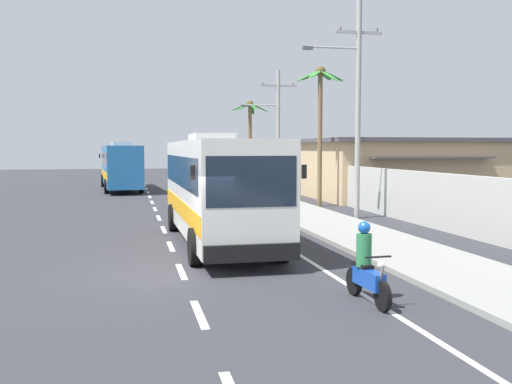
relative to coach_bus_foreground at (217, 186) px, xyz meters
name	(u,v)px	position (x,y,z in m)	size (l,w,h in m)	color
ground_plane	(182,273)	(-1.61, -4.66, -1.93)	(160.00, 160.00, 0.00)	#303035
sidewalk_kerb	(316,218)	(5.19, 5.34, -1.86)	(3.20, 90.00, 0.14)	gray
lane_markings	(202,211)	(0.71, 10.07, -1.92)	(3.82, 71.00, 0.01)	white
boundary_wall	(362,188)	(8.99, 9.34, -0.81)	(0.24, 60.00, 2.23)	#B2B2AD
coach_bus_foreground	(217,186)	(0.00, 0.00, 0.00)	(2.99, 10.92, 3.71)	silver
coach_bus_far_lane	(121,165)	(-3.56, 26.79, -0.03)	(3.54, 12.42, 3.65)	#2366A8
motorcycle_beside_bus	(236,201)	(2.07, 7.93, -1.26)	(0.56, 1.96, 1.65)	black
motorcycle_trailing	(366,270)	(1.89, -8.35, -1.25)	(0.56, 1.96, 1.67)	black
utility_pole_mid	(356,101)	(7.17, 5.66, 3.40)	(3.70, 0.24, 10.03)	#9E9E99
utility_pole_far	(277,128)	(6.99, 19.71, 2.66)	(3.88, 0.24, 8.51)	#9E9E99
palm_nearest	(250,128)	(7.12, 29.55, 2.97)	(3.11, 3.06, 7.22)	brown
palm_second	(320,104)	(7.35, 11.41, 3.68)	(2.88, 2.74, 7.65)	brown
roadside_building	(399,168)	(13.83, 15.13, -0.01)	(11.16, 9.11, 3.80)	tan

